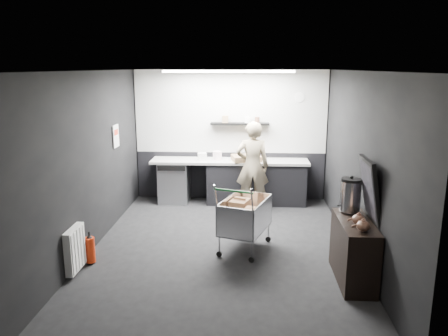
{
  "coord_description": "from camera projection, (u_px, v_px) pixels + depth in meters",
  "views": [
    {
      "loc": [
        0.4,
        -6.26,
        2.76
      ],
      "look_at": [
        0.01,
        0.4,
        1.2
      ],
      "focal_mm": 35.0,
      "sensor_mm": 36.0,
      "label": 1
    }
  ],
  "objects": [
    {
      "name": "floor",
      "position": [
        222.0,
        250.0,
        6.74
      ],
      "size": [
        5.5,
        5.5,
        0.0
      ],
      "primitive_type": "plane",
      "color": "black",
      "rests_on": "ground"
    },
    {
      "name": "ceiling",
      "position": [
        222.0,
        71.0,
        6.13
      ],
      "size": [
        5.5,
        5.5,
        0.0
      ],
      "primitive_type": "plane",
      "rotation": [
        3.14,
        0.0,
        0.0
      ],
      "color": "white",
      "rests_on": "wall_back"
    },
    {
      "name": "wall_back",
      "position": [
        230.0,
        136.0,
        9.11
      ],
      "size": [
        5.5,
        0.0,
        5.5
      ],
      "primitive_type": "plane",
      "rotation": [
        1.57,
        0.0,
        0.0
      ],
      "color": "black",
      "rests_on": "floor"
    },
    {
      "name": "wall_front",
      "position": [
        202.0,
        234.0,
        3.76
      ],
      "size": [
        5.5,
        0.0,
        5.5
      ],
      "primitive_type": "plane",
      "rotation": [
        -1.57,
        0.0,
        0.0
      ],
      "color": "black",
      "rests_on": "floor"
    },
    {
      "name": "wall_left",
      "position": [
        89.0,
        163.0,
        6.55
      ],
      "size": [
        0.0,
        5.5,
        5.5
      ],
      "primitive_type": "plane",
      "rotation": [
        1.57,
        0.0,
        1.57
      ],
      "color": "black",
      "rests_on": "floor"
    },
    {
      "name": "wall_right",
      "position": [
        360.0,
        166.0,
        6.32
      ],
      "size": [
        0.0,
        5.5,
        5.5
      ],
      "primitive_type": "plane",
      "rotation": [
        1.57,
        0.0,
        -1.57
      ],
      "color": "black",
      "rests_on": "floor"
    },
    {
      "name": "kitchen_wall_panel",
      "position": [
        230.0,
        112.0,
        8.97
      ],
      "size": [
        3.95,
        0.02,
        1.7
      ],
      "primitive_type": "cube",
      "color": "beige",
      "rests_on": "wall_back"
    },
    {
      "name": "dado_panel",
      "position": [
        230.0,
        175.0,
        9.28
      ],
      "size": [
        3.95,
        0.02,
        1.0
      ],
      "primitive_type": "cube",
      "color": "black",
      "rests_on": "wall_back"
    },
    {
      "name": "floating_shelf",
      "position": [
        240.0,
        124.0,
        8.91
      ],
      "size": [
        1.2,
        0.22,
        0.04
      ],
      "primitive_type": "cube",
      "color": "black",
      "rests_on": "wall_back"
    },
    {
      "name": "wall_clock",
      "position": [
        300.0,
        97.0,
        8.82
      ],
      "size": [
        0.2,
        0.03,
        0.2
      ],
      "primitive_type": "cylinder",
      "rotation": [
        1.57,
        0.0,
        0.0
      ],
      "color": "white",
      "rests_on": "wall_back"
    },
    {
      "name": "poster",
      "position": [
        116.0,
        136.0,
        7.76
      ],
      "size": [
        0.02,
        0.3,
        0.4
      ],
      "primitive_type": "cube",
      "color": "white",
      "rests_on": "wall_left"
    },
    {
      "name": "poster_red_band",
      "position": [
        116.0,
        132.0,
        7.75
      ],
      "size": [
        0.02,
        0.22,
        0.1
      ],
      "primitive_type": "cube",
      "color": "red",
      "rests_on": "poster"
    },
    {
      "name": "radiator",
      "position": [
        75.0,
        249.0,
        5.89
      ],
      "size": [
        0.1,
        0.5,
        0.6
      ],
      "primitive_type": "cube",
      "color": "white",
      "rests_on": "wall_left"
    },
    {
      "name": "ceiling_strip",
      "position": [
        228.0,
        71.0,
        7.93
      ],
      "size": [
        2.4,
        0.2,
        0.04
      ],
      "primitive_type": "cube",
      "color": "white",
      "rests_on": "ceiling"
    },
    {
      "name": "prep_counter",
      "position": [
        236.0,
        181.0,
        8.98
      ],
      "size": [
        3.2,
        0.61,
        0.9
      ],
      "color": "black",
      "rests_on": "floor"
    },
    {
      "name": "person",
      "position": [
        252.0,
        166.0,
        8.43
      ],
      "size": [
        0.65,
        0.44,
        1.75
      ],
      "primitive_type": "imported",
      "rotation": [
        0.0,
        0.0,
        3.17
      ],
      "color": "beige",
      "rests_on": "floor"
    },
    {
      "name": "shopping_cart",
      "position": [
        245.0,
        217.0,
        6.65
      ],
      "size": [
        0.88,
        1.16,
        1.08
      ],
      "color": "silver",
      "rests_on": "floor"
    },
    {
      "name": "sideboard",
      "position": [
        354.0,
        242.0,
        5.69
      ],
      "size": [
        0.47,
        1.09,
        1.64
      ],
      "color": "black",
      "rests_on": "floor"
    },
    {
      "name": "fire_extinguisher",
      "position": [
        90.0,
        249.0,
        6.21
      ],
      "size": [
        0.14,
        0.14,
        0.46
      ],
      "color": "red",
      "rests_on": "floor"
    },
    {
      "name": "cardboard_box",
      "position": [
        246.0,
        158.0,
        8.81
      ],
      "size": [
        0.64,
        0.54,
        0.11
      ],
      "primitive_type": "cube",
      "rotation": [
        0.0,
        0.0,
        0.24
      ],
      "color": "olive",
      "rests_on": "prep_counter"
    },
    {
      "name": "pink_tub",
      "position": [
        217.0,
        156.0,
        8.88
      ],
      "size": [
        0.18,
        0.18,
        0.18
      ],
      "primitive_type": "cylinder",
      "color": "white",
      "rests_on": "prep_counter"
    },
    {
      "name": "white_container",
      "position": [
        202.0,
        157.0,
        8.85
      ],
      "size": [
        0.19,
        0.16,
        0.15
      ],
      "primitive_type": "cube",
      "rotation": [
        0.0,
        0.0,
        0.2
      ],
      "color": "white",
      "rests_on": "prep_counter"
    }
  ]
}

